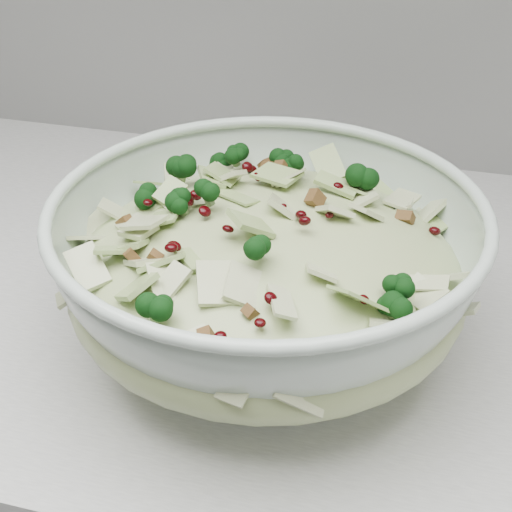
{
  "coord_description": "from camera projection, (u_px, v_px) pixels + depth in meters",
  "views": [
    {
      "loc": [
        0.25,
        1.16,
        1.28
      ],
      "look_at": [
        0.13,
        1.58,
        1.0
      ],
      "focal_mm": 50.0,
      "sensor_mm": 36.0,
      "label": 1
    }
  ],
  "objects": [
    {
      "name": "salad",
      "position": [
        267.0,
        249.0,
        0.54
      ],
      "size": [
        0.43,
        0.43,
        0.13
      ],
      "rotation": [
        0.0,
        0.0,
        0.75
      ],
      "color": "#C2CC8B",
      "rests_on": "mixing_bowl"
    },
    {
      "name": "mixing_bowl",
      "position": [
        267.0,
        272.0,
        0.56
      ],
      "size": [
        0.43,
        0.43,
        0.13
      ],
      "rotation": [
        0.0,
        0.0,
        0.4
      ],
      "color": "silver",
      "rests_on": "counter"
    }
  ]
}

